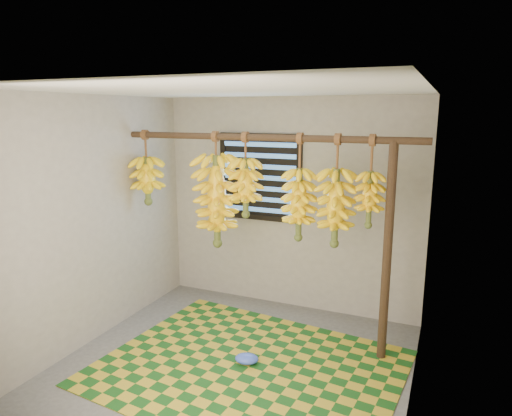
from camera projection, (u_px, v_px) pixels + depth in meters
The scene contains 16 objects.
floor at pixel (232, 368), 4.07m from camera, with size 3.00×3.00×0.01m, color #535353.
ceiling at pixel (228, 90), 3.57m from camera, with size 3.00×3.00×0.01m, color silver.
wall_back at pixel (289, 205), 5.18m from camera, with size 3.00×0.01×2.40m, color gray.
wall_left at pixel (91, 221), 4.41m from camera, with size 0.01×3.00×2.40m, color gray.
wall_right at pixel (420, 261), 3.24m from camera, with size 0.01×3.00×2.40m, color gray.
window at pixel (260, 177), 5.22m from camera, with size 1.00×0.04×1.00m.
hanging_pole at pixel (262, 137), 4.29m from camera, with size 0.06×0.06×3.00m, color #432D1E.
support_post at pixel (387, 255), 4.03m from camera, with size 0.08×0.08×2.00m, color #432D1E.
woven_mat at pixel (249, 367), 4.06m from camera, with size 2.54×2.03×0.01m, color #164D17.
plastic_bag at pixel (247, 359), 4.11m from camera, with size 0.22×0.16×0.09m, color blue.
banana_bunch_a at pixel (147, 180), 4.91m from camera, with size 0.34×0.34×0.79m.
banana_bunch_b at pixel (217, 201), 4.61m from camera, with size 0.44×0.44×1.16m.
banana_bunch_c at pixel (246, 188), 4.46m from camera, with size 0.32×0.32×0.83m.
banana_bunch_d at pixel (299, 204), 4.27m from camera, with size 0.31×0.31×1.00m.
banana_bunch_e at pixel (335, 208), 4.14m from camera, with size 0.35×0.35×1.02m.
banana_bunch_f at pixel (370, 199), 4.00m from camera, with size 0.26×0.26×0.82m.
Camera 1 is at (1.66, -3.30, 2.24)m, focal length 32.00 mm.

